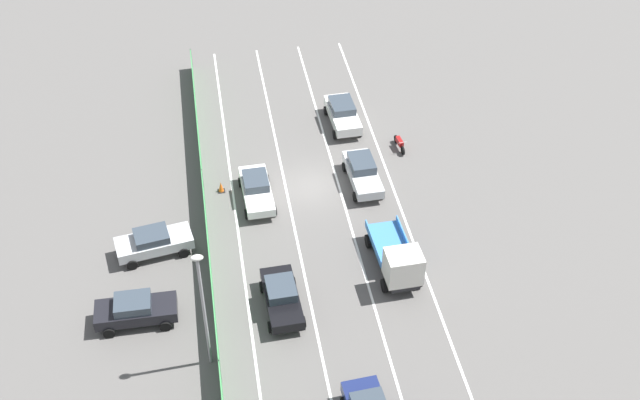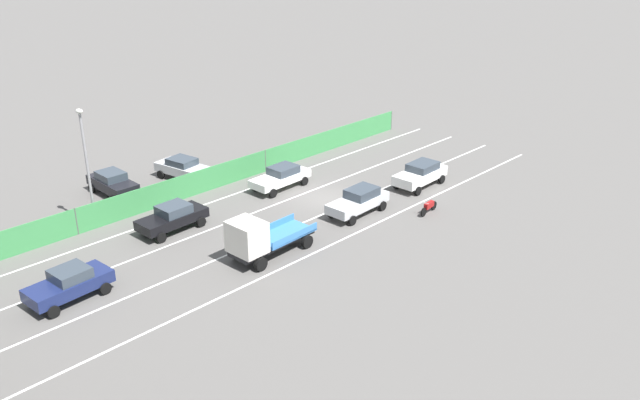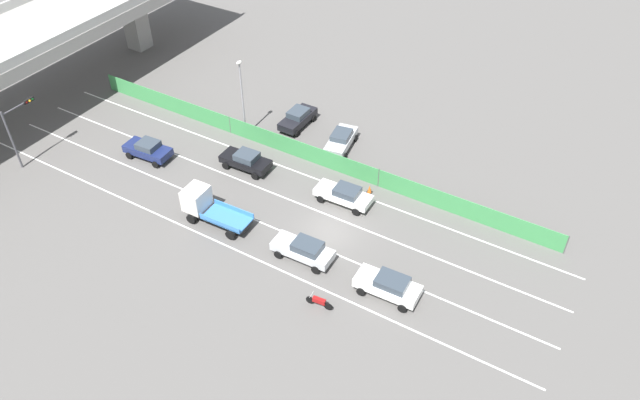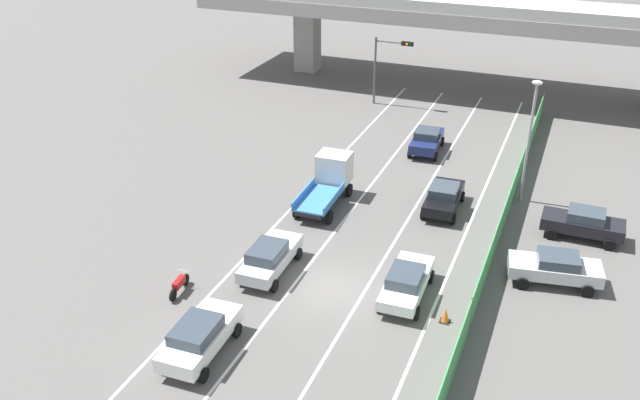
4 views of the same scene
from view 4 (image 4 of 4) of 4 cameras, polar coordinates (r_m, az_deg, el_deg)
The scene contains 19 objects.
ground_plane at distance 33.57m, azimuth 0.72°, elevation -7.43°, with size 300.00×300.00×0.00m, color #565451.
lane_line_left_edge at distance 40.80m, azimuth -2.41°, elevation -0.69°, with size 0.14×49.98×0.01m, color silver.
lane_line_mid_left at distance 39.66m, azimuth 2.11°, elevation -1.56°, with size 0.14×49.98×0.01m, color silver.
lane_line_mid_right at distance 38.78m, azimuth 6.87°, elevation -2.47°, with size 0.14×49.98×0.01m, color silver.
lane_line_right_edge at distance 38.20m, azimuth 11.83°, elevation -3.39°, with size 0.14×49.98×0.01m, color silver.
elevated_overpass at distance 61.83m, azimuth 12.76°, elevation 14.96°, with size 48.57×10.37×8.38m.
green_fence at distance 37.59m, azimuth 14.69°, elevation -2.76°, with size 0.10×46.08×1.73m.
car_sedan_black at distance 40.82m, azimuth 10.32°, elevation 0.29°, with size 2.14×4.48×1.65m.
car_hatchback_white at distance 32.76m, azimuth 7.24°, elevation -6.80°, with size 2.09×4.73×1.59m.
car_sedan_white at distance 29.54m, azimuth -10.05°, elevation -11.16°, with size 2.17×4.58×1.70m.
car_sedan_navy at distance 48.82m, azimuth 8.93°, elevation 5.02°, with size 2.27×4.35×1.68m.
car_sedan_silver at distance 34.36m, azimuth -4.23°, elevation -4.78°, with size 2.06×4.65×1.68m.
flatbed_truck_blue at distance 41.30m, azimuth 0.82°, elevation 1.78°, with size 2.40×5.51×2.66m.
motorcycle at distance 33.72m, azimuth -11.71°, elevation -6.96°, with size 0.60×1.95×0.93m.
parked_wagon_silver at distance 35.42m, azimuth 19.11°, elevation -5.36°, with size 4.66×2.59×1.62m.
parked_sedan_dark at distance 39.99m, azimuth 21.19°, elevation -1.79°, with size 4.36×1.98×1.69m.
traffic_light at distance 57.04m, azimuth 5.68°, elevation 11.70°, with size 3.20×0.40×5.63m.
street_lamp at distance 41.69m, azimuth 17.20°, elevation 5.59°, with size 0.60×0.36×7.58m.
traffic_cone at distance 31.76m, azimuth 10.46°, elevation -9.47°, with size 0.47×0.47×0.74m.
Camera 4 is at (9.99, -25.75, 19.08)m, focal length 38.21 mm.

